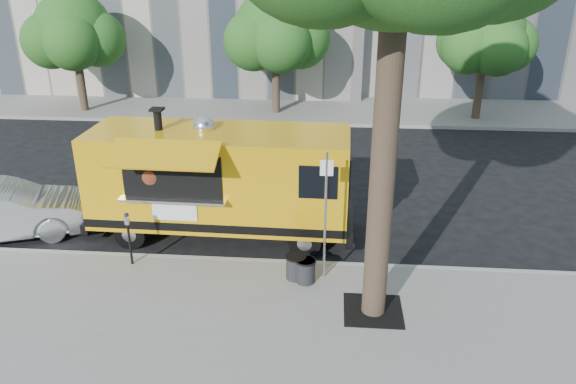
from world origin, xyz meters
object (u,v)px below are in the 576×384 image
at_px(far_tree_c, 486,36).
at_px(food_truck, 219,179).
at_px(trash_bin_right, 306,270).
at_px(sign_post, 325,209).
at_px(far_tree_a, 74,30).
at_px(trash_bin_left, 296,266).
at_px(far_tree_b, 275,30).
at_px(parking_meter, 129,232).

xyz_separation_m(far_tree_c, food_truck, (-9.23, -11.83, -2.12)).
bearing_deg(trash_bin_right, sign_post, 31.67).
relative_size(far_tree_a, trash_bin_left, 9.50).
bearing_deg(far_tree_b, food_truck, -91.07).
bearing_deg(food_truck, trash_bin_right, -43.73).
height_order(far_tree_b, food_truck, far_tree_b).
height_order(far_tree_c, trash_bin_right, far_tree_c).
bearing_deg(far_tree_a, trash_bin_left, -51.98).
relative_size(far_tree_a, parking_meter, 4.01).
bearing_deg(trash_bin_left, far_tree_c, 63.26).
bearing_deg(trash_bin_right, trash_bin_left, 149.67).
bearing_deg(far_tree_c, trash_bin_left, -116.74).
relative_size(parking_meter, food_truck, 0.19).
distance_m(far_tree_b, parking_meter, 14.48).
height_order(far_tree_a, parking_meter, far_tree_a).
bearing_deg(sign_post, far_tree_b, 100.15).
bearing_deg(food_truck, parking_meter, -131.57).
distance_m(far_tree_c, sign_post, 15.48).
bearing_deg(far_tree_c, trash_bin_right, -115.76).
relative_size(far_tree_b, food_truck, 0.79).
distance_m(far_tree_b, trash_bin_left, 14.88).
distance_m(far_tree_b, sign_post, 14.61).
bearing_deg(sign_post, trash_bin_right, -148.33).
xyz_separation_m(far_tree_a, food_truck, (8.77, -11.73, -2.18)).
xyz_separation_m(far_tree_a, far_tree_c, (18.00, 0.10, -0.06)).
bearing_deg(trash_bin_left, far_tree_a, 128.02).
bearing_deg(trash_bin_left, far_tree_b, 97.60).
xyz_separation_m(sign_post, parking_meter, (-4.55, 0.20, -0.87)).
bearing_deg(far_tree_c, far_tree_a, -179.68).
bearing_deg(parking_meter, food_truck, 47.26).
distance_m(trash_bin_left, trash_bin_right, 0.27).
height_order(far_tree_c, trash_bin_left, far_tree_c).
relative_size(far_tree_b, parking_meter, 4.12).
height_order(far_tree_a, far_tree_b, far_tree_b).
xyz_separation_m(sign_post, trash_bin_left, (-0.63, -0.11, -1.40)).
relative_size(far_tree_b, trash_bin_right, 9.95).
relative_size(far_tree_c, food_truck, 0.75).
distance_m(far_tree_a, far_tree_c, 18.00).
height_order(food_truck, trash_bin_right, food_truck).
bearing_deg(far_tree_b, far_tree_a, -177.46).
distance_m(far_tree_b, far_tree_c, 9.01).
distance_m(parking_meter, trash_bin_right, 4.21).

